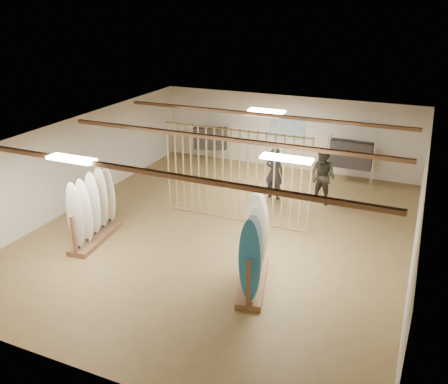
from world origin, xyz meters
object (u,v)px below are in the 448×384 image
at_px(rack_left, 94,218).
at_px(clothing_rack_b, 351,154).
at_px(shopper_b, 323,173).
at_px(clothing_rack_a, 210,138).
at_px(shopper_a, 274,170).
at_px(rack_right, 254,258).

bearing_deg(rack_left, clothing_rack_b, 44.50).
bearing_deg(shopper_b, clothing_rack_a, 174.42).
distance_m(shopper_a, shopper_b, 1.54).
relative_size(rack_right, clothing_rack_a, 1.47).
distance_m(clothing_rack_b, shopper_a, 3.09).
relative_size(clothing_rack_b, shopper_a, 0.84).
xyz_separation_m(rack_right, shopper_a, (-1.15, 5.06, 0.30)).
height_order(rack_left, rack_right, rack_right).
bearing_deg(clothing_rack_a, rack_left, -110.16).
bearing_deg(rack_left, clothing_rack_a, 82.40).
relative_size(clothing_rack_a, shopper_b, 0.73).
distance_m(rack_left, shopper_b, 7.08).
bearing_deg(clothing_rack_a, clothing_rack_b, -22.11).
bearing_deg(shopper_a, clothing_rack_b, -121.06).
relative_size(rack_left, clothing_rack_a, 1.39).
height_order(clothing_rack_a, shopper_b, shopper_b).
xyz_separation_m(rack_right, clothing_rack_b, (0.89, 7.38, 0.40)).
distance_m(rack_right, clothing_rack_a, 8.92).
xyz_separation_m(rack_left, clothing_rack_a, (0.05, 7.29, 0.31)).
bearing_deg(shopper_a, clothing_rack_a, -25.91).
relative_size(clothing_rack_b, shopper_b, 0.81).
relative_size(shopper_a, shopper_b, 0.96).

